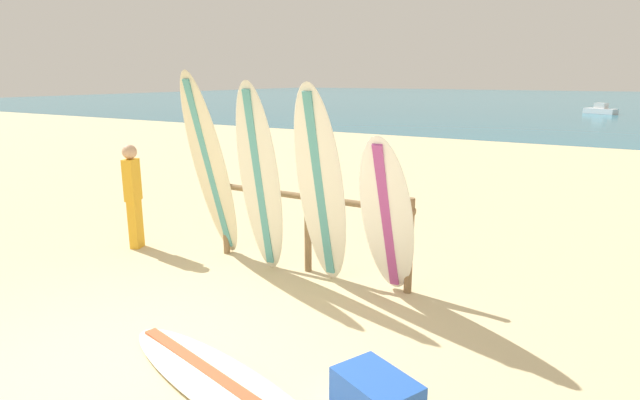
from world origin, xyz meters
TOP-DOWN VIEW (x-y plane):
  - ground_plane at (0.00, 0.00)m, footprint 120.00×120.00m
  - ocean_water at (0.00, 58.00)m, footprint 120.00×80.00m
  - surfboard_rack at (0.16, 2.84)m, footprint 2.80×0.09m
  - surfboard_leaning_far_left at (-1.12, 2.52)m, footprint 0.60×0.96m
  - surfboard_leaning_left at (-0.26, 2.43)m, footprint 0.61×0.67m
  - surfboard_leaning_center_left at (0.57, 2.46)m, footprint 0.61×0.73m
  - surfboard_leaning_center at (1.40, 2.44)m, footprint 0.67×1.03m
  - surfboard_lying_on_sand at (0.90, 0.32)m, footprint 2.63×1.20m
  - beachgoer_standing at (-2.49, 2.38)m, footprint 0.23×0.28m
  - small_boat_offshore at (1.95, 36.91)m, footprint 2.13×1.60m
  - cooler_box at (2.14, 0.55)m, footprint 0.71×0.61m

SIDE VIEW (x-z plane):
  - ground_plane at x=0.00m, z-range 0.00..0.00m
  - ocean_water at x=0.00m, z-range 0.00..0.01m
  - surfboard_lying_on_sand at x=0.90m, z-range -0.01..0.08m
  - cooler_box at x=2.14m, z-range 0.00..0.36m
  - small_boat_offshore at x=1.95m, z-range -0.10..0.61m
  - surfboard_rack at x=0.16m, z-range 0.16..1.28m
  - beachgoer_standing at x=-2.49m, z-range 0.08..1.58m
  - surfboard_leaning_center at x=1.40m, z-range 0.00..1.91m
  - surfboard_leaning_center_left at x=0.57m, z-range 0.00..2.39m
  - surfboard_leaning_left at x=-0.26m, z-range 0.00..2.40m
  - surfboard_leaning_far_left at x=-1.12m, z-range 0.00..2.52m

